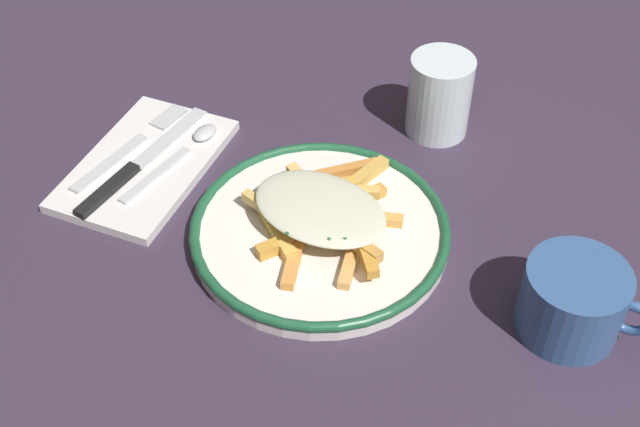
# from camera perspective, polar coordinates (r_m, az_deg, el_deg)

# --- Properties ---
(ground_plane) EXTENTS (2.60, 2.60, 0.00)m
(ground_plane) POSITION_cam_1_polar(r_m,az_deg,el_deg) (0.84, -0.00, -1.73)
(ground_plane) COLOR #35293C
(plate) EXTENTS (0.26, 0.26, 0.02)m
(plate) POSITION_cam_1_polar(r_m,az_deg,el_deg) (0.84, -0.00, -1.20)
(plate) COLOR white
(plate) RESTS_ON ground_plane
(fries_heap) EXTENTS (0.17, 0.21, 0.03)m
(fries_heap) POSITION_cam_1_polar(r_m,az_deg,el_deg) (0.82, 0.34, 0.16)
(fries_heap) COLOR #DBAC58
(fries_heap) RESTS_ON plate
(napkin) EXTENTS (0.14, 0.22, 0.01)m
(napkin) POSITION_cam_1_polar(r_m,az_deg,el_deg) (0.94, -12.00, 3.31)
(napkin) COLOR silver
(napkin) RESTS_ON ground_plane
(fork) EXTENTS (0.04, 0.18, 0.00)m
(fork) POSITION_cam_1_polar(r_m,az_deg,el_deg) (0.95, -12.95, 4.55)
(fork) COLOR silver
(fork) RESTS_ON napkin
(knife) EXTENTS (0.03, 0.21, 0.01)m
(knife) POSITION_cam_1_polar(r_m,az_deg,el_deg) (0.92, -12.82, 3.04)
(knife) COLOR black
(knife) RESTS_ON napkin
(spoon) EXTENTS (0.04, 0.15, 0.01)m
(spoon) POSITION_cam_1_polar(r_m,az_deg,el_deg) (0.94, -9.26, 4.44)
(spoon) COLOR silver
(spoon) RESTS_ON napkin
(water_glass) EXTENTS (0.07, 0.07, 0.10)m
(water_glass) POSITION_cam_1_polar(r_m,az_deg,el_deg) (0.96, 8.26, 8.06)
(water_glass) COLOR silver
(water_glass) RESTS_ON ground_plane
(coffee_mug) EXTENTS (0.12, 0.09, 0.07)m
(coffee_mug) POSITION_cam_1_polar(r_m,az_deg,el_deg) (0.78, 17.19, -5.64)
(coffee_mug) COLOR #35588C
(coffee_mug) RESTS_ON ground_plane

